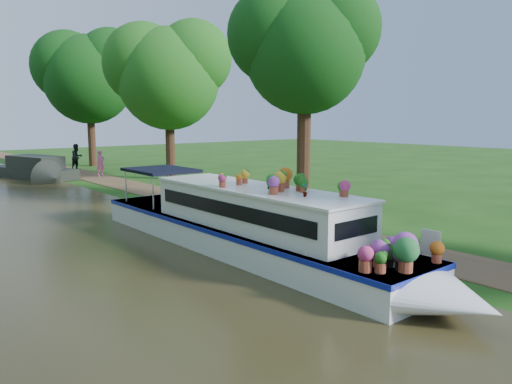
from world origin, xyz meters
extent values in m
plane|color=#194310|center=(0.00, 0.00, 0.00)|extent=(100.00, 100.00, 0.00)
cube|color=#2E2914|center=(-6.00, 0.00, 0.01)|extent=(10.00, 100.00, 0.02)
cube|color=brown|center=(1.20, 0.00, 0.01)|extent=(2.20, 100.00, 0.03)
cube|color=white|center=(-2.25, -0.40, 0.40)|extent=(2.20, 12.00, 0.75)
cube|color=#101E98|center=(-2.25, -0.40, 0.71)|extent=(2.24, 12.04, 0.12)
cube|color=white|center=(-2.25, -1.20, 1.29)|extent=(1.80, 7.00, 1.05)
cube|color=white|center=(-2.25, -1.20, 1.85)|extent=(1.90, 7.10, 0.06)
cube|color=black|center=(-1.34, -1.20, 1.37)|extent=(0.03, 6.40, 0.38)
cube|color=black|center=(-3.16, -1.20, 1.37)|extent=(0.03, 6.40, 0.38)
cube|color=black|center=(-2.25, 3.90, 1.92)|extent=(1.90, 2.40, 0.10)
cube|color=white|center=(-1.10, -5.80, 1.07)|extent=(0.04, 0.45, 0.55)
imported|color=#195316|center=(-2.35, -3.22, 2.05)|extent=(0.21, 0.17, 0.34)
imported|color=#195316|center=(-1.79, -1.47, 2.06)|extent=(0.21, 0.21, 0.35)
cylinder|color=black|center=(3.80, 3.00, 2.27)|extent=(0.56, 0.56, 4.55)
sphere|color=#0D3710|center=(3.80, 3.00, 6.23)|extent=(4.80, 4.80, 4.80)
sphere|color=#0D3710|center=(4.76, 2.28, 7.19)|extent=(3.60, 3.60, 3.60)
sphere|color=#0D3710|center=(2.96, 3.84, 6.95)|extent=(3.84, 3.84, 3.84)
cylinder|color=black|center=(4.50, 15.00, 1.92)|extent=(0.56, 0.56, 3.85)
sphere|color=#195316|center=(4.50, 15.00, 5.95)|extent=(6.00, 6.00, 6.00)
sphere|color=#195316|center=(5.70, 14.10, 7.15)|extent=(4.50, 4.50, 4.50)
sphere|color=#195316|center=(3.45, 16.05, 6.85)|extent=(4.80, 4.80, 4.80)
cylinder|color=black|center=(4.00, 26.00, 2.10)|extent=(0.56, 0.56, 4.20)
sphere|color=#0D3710|center=(4.00, 26.00, 6.51)|extent=(6.60, 6.60, 6.60)
sphere|color=#0D3710|center=(5.32, 25.01, 7.83)|extent=(4.95, 4.95, 4.95)
sphere|color=#0D3710|center=(2.85, 27.16, 7.50)|extent=(5.28, 5.28, 5.28)
cube|color=black|center=(-1.81, 20.81, 0.34)|extent=(3.76, 6.72, 0.64)
cube|color=black|center=(-1.81, 20.28, 1.03)|extent=(2.60, 4.04, 0.75)
imported|color=#DA5983|center=(1.69, 18.85, 0.85)|extent=(0.69, 0.56, 1.65)
imported|color=black|center=(1.90, 23.51, 0.95)|extent=(1.09, 0.98, 1.83)
imported|color=#1B5B1E|center=(-0.60, -0.73, 0.22)|extent=(0.46, 0.42, 0.43)
camera|label=1|loc=(-10.64, -11.45, 3.75)|focal=35.00mm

